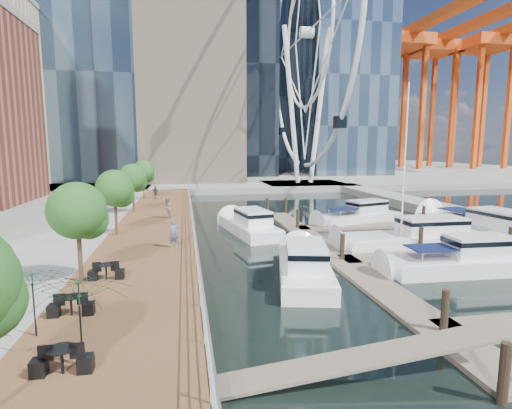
{
  "coord_description": "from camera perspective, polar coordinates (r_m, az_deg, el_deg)",
  "views": [
    {
      "loc": [
        -6.6,
        -14.89,
        7.12
      ],
      "look_at": [
        -1.52,
        13.35,
        3.0
      ],
      "focal_mm": 28.0,
      "sensor_mm": 36.0,
      "label": 1
    }
  ],
  "objects": [
    {
      "name": "ground",
      "position": [
        17.78,
        13.03,
        -15.66
      ],
      "size": [
        520.0,
        520.0,
        0.0
      ],
      "primitive_type": "plane",
      "color": "black",
      "rests_on": "ground"
    },
    {
      "name": "boardwalk",
      "position": [
        30.71,
        -14.48,
        -4.54
      ],
      "size": [
        6.0,
        60.0,
        1.0
      ],
      "primitive_type": "cube",
      "color": "brown",
      "rests_on": "ground"
    },
    {
      "name": "seawall",
      "position": [
        30.62,
        -8.86,
        -4.41
      ],
      "size": [
        0.25,
        60.0,
        1.0
      ],
      "primitive_type": "cube",
      "color": "#595954",
      "rests_on": "ground"
    },
    {
      "name": "land_far",
      "position": [
        117.27,
        -6.98,
        4.87
      ],
      "size": [
        200.0,
        114.0,
        1.0
      ],
      "primitive_type": "cube",
      "color": "gray",
      "rests_on": "ground"
    },
    {
      "name": "breakwater",
      "position": [
        44.37,
        26.8,
        -1.3
      ],
      "size": [
        4.0,
        60.0,
        1.0
      ],
      "primitive_type": "cube",
      "color": "gray",
      "rests_on": "ground"
    },
    {
      "name": "pier",
      "position": [
        70.31,
        6.89,
        2.7
      ],
      "size": [
        14.0,
        12.0,
        1.0
      ],
      "primitive_type": "cube",
      "color": "gray",
      "rests_on": "ground"
    },
    {
      "name": "railing",
      "position": [
        30.42,
        -9.09,
        -2.53
      ],
      "size": [
        0.1,
        60.0,
        1.05
      ],
      "primitive_type": null,
      "color": "white",
      "rests_on": "boardwalk"
    },
    {
      "name": "floating_docks",
      "position": [
        29.58,
        19.71,
        -5.27
      ],
      "size": [
        16.0,
        34.0,
        2.6
      ],
      "color": "#6D6051",
      "rests_on": "ground"
    },
    {
      "name": "ferris_wheel",
      "position": [
        72.47,
        7.27,
        23.14
      ],
      "size": [
        5.8,
        45.6,
        47.8
      ],
      "color": "white",
      "rests_on": "ground"
    },
    {
      "name": "port_cranes",
      "position": [
        133.81,
        24.23,
        12.99
      ],
      "size": [
        40.0,
        52.0,
        38.0
      ],
      "color": "#D84C14",
      "rests_on": "ground"
    },
    {
      "name": "street_trees",
      "position": [
        29.43,
        -19.55,
        2.18
      ],
      "size": [
        2.6,
        42.6,
        4.6
      ],
      "color": "#3F2B1C",
      "rests_on": "ground"
    },
    {
      "name": "cafe_tables",
      "position": [
        14.62,
        -25.35,
        -15.81
      ],
      "size": [
        2.5,
        13.7,
        0.74
      ],
      "color": "black",
      "rests_on": "ground"
    },
    {
      "name": "yacht_foreground",
      "position": [
        25.96,
        27.23,
        -8.68
      ],
      "size": [
        9.53,
        2.85,
        2.15
      ],
      "primitive_type": null,
      "rotation": [
        0.0,
        0.0,
        1.54
      ],
      "color": "white",
      "rests_on": "ground"
    },
    {
      "name": "pedestrian_near",
      "position": [
        25.11,
        -11.7,
        -4.07
      ],
      "size": [
        0.71,
        0.55,
        1.74
      ],
      "primitive_type": "imported",
      "rotation": [
        0.0,
        0.0,
        0.22
      ],
      "color": "#53586F",
      "rests_on": "boardwalk"
    },
    {
      "name": "pedestrian_mid",
      "position": [
        35.65,
        -12.61,
        -0.47
      ],
      "size": [
        0.83,
        0.98,
        1.77
      ],
      "primitive_type": "imported",
      "rotation": [
        0.0,
        0.0,
        -1.77
      ],
      "color": "#8C6B61",
      "rests_on": "boardwalk"
    },
    {
      "name": "pedestrian_far",
      "position": [
        49.29,
        -14.13,
        1.72
      ],
      "size": [
        0.94,
        0.93,
        1.59
      ],
      "primitive_type": "imported",
      "rotation": [
        0.0,
        0.0,
        2.37
      ],
      "color": "#394147",
      "rests_on": "boardwalk"
    },
    {
      "name": "moored_yachts",
      "position": [
        30.65,
        21.03,
        -5.82
      ],
      "size": [
        24.49,
        34.86,
        11.5
      ],
      "color": "white",
      "rests_on": "ground"
    },
    {
      "name": "cafe_seating",
      "position": [
        12.58,
        -29.33,
        -15.86
      ],
      "size": [
        4.96,
        7.85,
        2.61
      ],
      "color": "#103C1B",
      "rests_on": "ground"
    }
  ]
}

